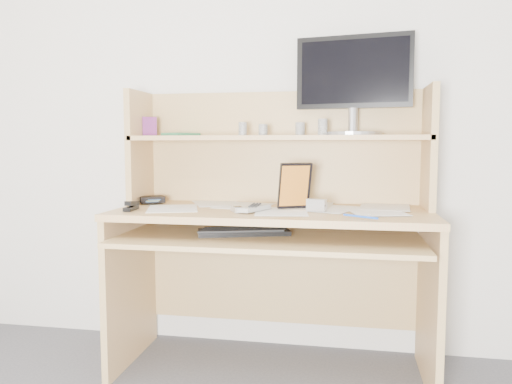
% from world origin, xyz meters
% --- Properties ---
extents(back_wall, '(3.60, 0.04, 2.50)m').
position_xyz_m(back_wall, '(0.00, 1.80, 1.25)').
color(back_wall, silver).
rests_on(back_wall, floor).
extents(desk, '(1.40, 0.70, 1.30)m').
position_xyz_m(desk, '(0.00, 1.56, 0.69)').
color(desk, tan).
rests_on(desk, floor).
extents(paper_clutter, '(1.32, 0.54, 0.01)m').
position_xyz_m(paper_clutter, '(0.00, 1.48, 0.75)').
color(paper_clutter, white).
rests_on(paper_clutter, desk).
extents(keyboard, '(0.42, 0.25, 0.03)m').
position_xyz_m(keyboard, '(-0.11, 1.39, 0.66)').
color(keyboard, black).
rests_on(keyboard, desk).
extents(tv_remote, '(0.12, 0.19, 0.02)m').
position_xyz_m(tv_remote, '(-0.06, 1.39, 0.77)').
color(tv_remote, '#A1A29D').
rests_on(tv_remote, paper_clutter).
extents(flip_phone, '(0.08, 0.10, 0.02)m').
position_xyz_m(flip_phone, '(-0.13, 1.36, 0.77)').
color(flip_phone, silver).
rests_on(flip_phone, paper_clutter).
extents(stapler, '(0.04, 0.12, 0.04)m').
position_xyz_m(stapler, '(-0.61, 1.33, 0.77)').
color(stapler, black).
rests_on(stapler, paper_clutter).
extents(wallet, '(0.15, 0.14, 0.03)m').
position_xyz_m(wallet, '(-0.62, 1.60, 0.77)').
color(wallet, black).
rests_on(wallet, paper_clutter).
extents(sticky_note_pad, '(0.09, 0.09, 0.01)m').
position_xyz_m(sticky_note_pad, '(-0.07, 1.46, 0.75)').
color(sticky_note_pad, yellow).
rests_on(sticky_note_pad, desk).
extents(digital_camera, '(0.09, 0.06, 0.05)m').
position_xyz_m(digital_camera, '(0.20, 1.42, 0.78)').
color(digital_camera, '#B5B5B7').
rests_on(digital_camera, paper_clutter).
extents(game_case, '(0.14, 0.08, 0.20)m').
position_xyz_m(game_case, '(0.10, 1.47, 0.86)').
color(game_case, black).
rests_on(game_case, paper_clutter).
extents(blue_pen, '(0.13, 0.09, 0.01)m').
position_xyz_m(blue_pen, '(0.38, 1.25, 0.76)').
color(blue_pen, blue).
rests_on(blue_pen, paper_clutter).
extents(card_box, '(0.07, 0.05, 0.10)m').
position_xyz_m(card_box, '(-0.64, 1.64, 1.13)').
color(card_box, maroon).
rests_on(card_box, desk).
extents(shelf_book, '(0.18, 0.19, 0.02)m').
position_xyz_m(shelf_book, '(-0.49, 1.67, 1.09)').
color(shelf_book, '#2C7038').
rests_on(shelf_book, desk).
extents(chip_stack_a, '(0.05, 0.05, 0.06)m').
position_xyz_m(chip_stack_a, '(0.11, 1.65, 1.11)').
color(chip_stack_a, black).
rests_on(chip_stack_a, desk).
extents(chip_stack_b, '(0.04, 0.04, 0.06)m').
position_xyz_m(chip_stack_b, '(-0.16, 1.60, 1.11)').
color(chip_stack_b, white).
rests_on(chip_stack_b, desk).
extents(chip_stack_c, '(0.06, 0.06, 0.05)m').
position_xyz_m(chip_stack_c, '(-0.06, 1.61, 1.11)').
color(chip_stack_c, black).
rests_on(chip_stack_c, desk).
extents(chip_stack_d, '(0.05, 0.05, 0.08)m').
position_xyz_m(chip_stack_d, '(0.21, 1.60, 1.12)').
color(chip_stack_d, white).
rests_on(chip_stack_d, desk).
extents(monitor, '(0.54, 0.27, 0.46)m').
position_xyz_m(monitor, '(0.35, 1.69, 1.33)').
color(monitor, '#A1A1A6').
rests_on(monitor, desk).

